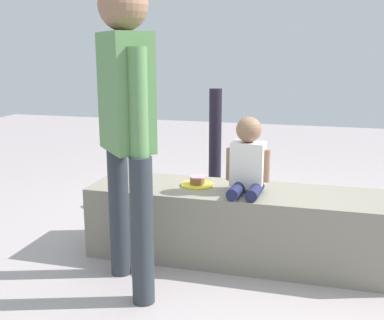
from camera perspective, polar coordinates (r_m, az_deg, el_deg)
ground_plane at (r=3.24m, az=5.86°, el=-11.76°), size 12.00×12.00×0.00m
concrete_ledge at (r=3.15m, az=5.97°, el=-7.82°), size 2.01×0.53×0.48m
child_seated at (r=2.97m, az=6.81°, el=0.03°), size 0.28×0.32×0.48m
adult_standing at (r=2.57m, az=-8.00°, el=5.81°), size 0.39×0.41×1.72m
cake_plate at (r=3.14m, az=0.66°, el=-2.76°), size 0.22×0.22×0.07m
gift_bag at (r=3.63m, az=12.69°, el=-6.76°), size 0.21×0.10×0.32m
railing_post at (r=4.16m, az=2.81°, el=-0.40°), size 0.36×0.36×1.05m
water_bottle_near_gift at (r=3.95m, az=8.53°, el=-5.73°), size 0.06×0.06×0.20m
water_bottle_far_side at (r=4.18m, az=13.80°, el=-4.96°), size 0.07×0.07×0.19m
party_cup_red at (r=3.63m, az=19.69°, el=-8.72°), size 0.08×0.08×0.11m
cake_box_white at (r=4.14m, az=20.56°, el=-5.92°), size 0.35×0.37×0.13m
handbag_black_leather at (r=3.94m, az=-2.02°, el=-5.25°), size 0.28×0.12×0.33m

